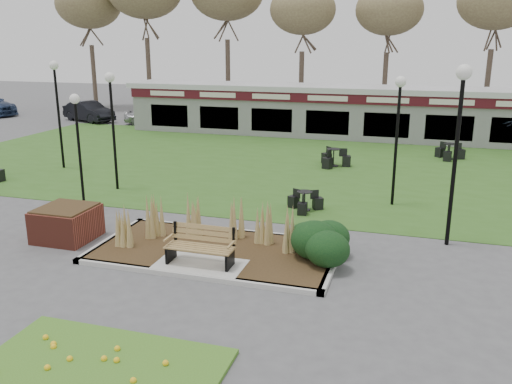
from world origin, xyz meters
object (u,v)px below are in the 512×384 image
(lamp_post_mid_left, at_px, (112,105))
(bistro_set_c, at_px, (305,204))
(car_silver, at_px, (152,115))
(bistro_set_d, at_px, (449,154))
(park_bench, at_px, (201,245))
(lamp_post_far_right, at_px, (398,113))
(lamp_post_mid_right, at_px, (460,116))
(brick_planter, at_px, (67,223))
(lamp_post_far_left, at_px, (56,91))
(bistro_set_b, at_px, (333,160))
(lamp_post_near_left, at_px, (77,127))
(food_pavilion, at_px, (332,111))
(car_black, at_px, (89,111))

(lamp_post_mid_left, height_order, bistro_set_c, lamp_post_mid_left)
(car_silver, bearing_deg, bistro_set_d, -119.10)
(park_bench, xyz_separation_m, lamp_post_far_right, (4.22, 6.78, 2.56))
(lamp_post_mid_right, distance_m, bistro_set_d, 12.07)
(brick_planter, distance_m, lamp_post_mid_left, 5.90)
(lamp_post_far_left, xyz_separation_m, bistro_set_b, (11.30, 3.73, -3.07))
(park_bench, relative_size, lamp_post_mid_left, 0.39)
(lamp_post_near_left, height_order, lamp_post_mid_left, lamp_post_mid_left)
(lamp_post_far_left, bearing_deg, bistro_set_d, 22.61)
(bistro_set_b, bearing_deg, park_bench, -96.55)
(food_pavilion, bearing_deg, brick_planter, -103.06)
(lamp_post_far_right, bearing_deg, lamp_post_mid_left, -174.52)
(lamp_post_near_left, distance_m, lamp_post_far_left, 6.71)
(lamp_post_mid_left, bearing_deg, car_silver, 112.62)
(lamp_post_mid_right, bearing_deg, food_pavilion, 109.83)
(food_pavilion, relative_size, lamp_post_mid_left, 5.68)
(bistro_set_d, distance_m, car_silver, 19.28)
(lamp_post_mid_left, height_order, car_black, lamp_post_mid_left)
(bistro_set_d, bearing_deg, food_pavilion, 143.54)
(bistro_set_c, height_order, bistro_set_d, bistro_set_d)
(bistro_set_b, height_order, bistro_set_d, bistro_set_b)
(lamp_post_far_left, height_order, car_silver, lamp_post_far_left)
(brick_planter, relative_size, car_black, 0.36)
(lamp_post_far_left, height_order, bistro_set_d, lamp_post_far_left)
(food_pavilion, distance_m, lamp_post_mid_left, 15.16)
(brick_planter, distance_m, lamp_post_near_left, 3.55)
(bistro_set_c, distance_m, car_silver, 20.58)
(lamp_post_mid_right, distance_m, car_silver, 25.11)
(brick_planter, relative_size, car_silver, 0.42)
(park_bench, height_order, bistro_set_c, park_bench)
(lamp_post_mid_right, relative_size, car_black, 1.17)
(brick_planter, relative_size, bistro_set_c, 1.23)
(park_bench, bearing_deg, lamp_post_near_left, 149.75)
(lamp_post_far_right, xyz_separation_m, car_black, (-21.09, 13.97, -2.47))
(brick_planter, height_order, car_black, car_black)
(brick_planter, bearing_deg, lamp_post_mid_right, 14.49)
(brick_planter, distance_m, bistro_set_d, 17.87)
(brick_planter, bearing_deg, bistro_set_b, 62.76)
(lamp_post_far_right, relative_size, bistro_set_d, 3.17)
(lamp_post_mid_right, distance_m, bistro_set_b, 10.21)
(lamp_post_mid_right, xyz_separation_m, bistro_set_d, (0.48, 11.61, -3.28))
(lamp_post_mid_right, distance_m, bistro_set_c, 5.80)
(brick_planter, height_order, lamp_post_mid_left, lamp_post_mid_left)
(food_pavilion, height_order, lamp_post_mid_left, lamp_post_mid_left)
(car_black, bearing_deg, park_bench, -118.89)
(car_silver, bearing_deg, lamp_post_far_right, -142.46)
(brick_planter, xyz_separation_m, bistro_set_c, (5.89, 4.50, -0.24))
(car_silver, bearing_deg, lamp_post_near_left, -171.37)
(bistro_set_b, bearing_deg, lamp_post_mid_right, -62.23)
(lamp_post_mid_right, bearing_deg, bistro_set_c, 157.21)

